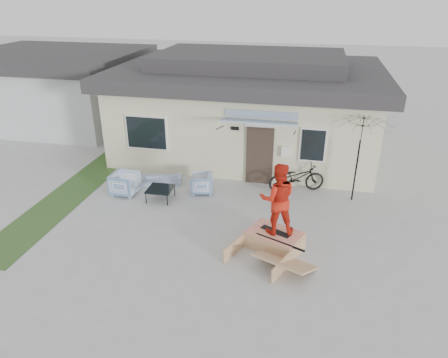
% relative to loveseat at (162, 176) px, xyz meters
% --- Properties ---
extents(ground, '(90.00, 90.00, 0.00)m').
position_rel_loveseat_xyz_m(ground, '(2.41, -3.67, -0.27)').
color(ground, '#A5A5A5').
rests_on(ground, ground).
extents(grass_strip, '(1.40, 8.00, 0.01)m').
position_rel_loveseat_xyz_m(grass_strip, '(-2.79, -1.67, -0.27)').
color(grass_strip, '#2C4B21').
rests_on(grass_strip, ground).
extents(house, '(10.80, 8.49, 4.10)m').
position_rel_loveseat_xyz_m(house, '(2.41, 4.33, 1.67)').
color(house, beige).
rests_on(house, ground).
extents(neighbor_house, '(8.60, 7.60, 3.50)m').
position_rel_loveseat_xyz_m(neighbor_house, '(-8.09, 6.33, 1.51)').
color(neighbor_house, '#B8BDC1').
rests_on(neighbor_house, ground).
extents(loveseat, '(1.46, 0.79, 0.55)m').
position_rel_loveseat_xyz_m(loveseat, '(0.00, 0.00, 0.00)').
color(loveseat, teal).
rests_on(loveseat, ground).
extents(armchair_left, '(0.81, 0.86, 0.85)m').
position_rel_loveseat_xyz_m(armchair_left, '(-0.93, -1.04, 0.15)').
color(armchair_left, teal).
rests_on(armchair_left, ground).
extents(armchair_right, '(0.83, 0.86, 0.75)m').
position_rel_loveseat_xyz_m(armchair_right, '(1.60, -0.38, 0.10)').
color(armchair_right, teal).
rests_on(armchair_right, ground).
extents(coffee_table, '(0.84, 0.84, 0.41)m').
position_rel_loveseat_xyz_m(coffee_table, '(0.39, -1.19, -0.07)').
color(coffee_table, black).
rests_on(coffee_table, ground).
extents(bicycle, '(2.07, 1.32, 1.25)m').
position_rel_loveseat_xyz_m(bicycle, '(4.77, 0.43, 0.35)').
color(bicycle, black).
rests_on(bicycle, ground).
extents(patio_umbrella, '(2.19, 2.10, 2.20)m').
position_rel_loveseat_xyz_m(patio_umbrella, '(6.64, 0.17, 1.48)').
color(patio_umbrella, black).
rests_on(patio_umbrella, ground).
extents(skate_ramp, '(2.02, 2.27, 0.47)m').
position_rel_loveseat_xyz_m(skate_ramp, '(4.40, -3.16, -0.04)').
color(skate_ramp, tan).
rests_on(skate_ramp, ground).
extents(skateboard, '(0.87, 0.57, 0.05)m').
position_rel_loveseat_xyz_m(skateboard, '(4.42, -3.12, 0.22)').
color(skateboard, black).
rests_on(skateboard, skate_ramp).
extents(skater, '(1.10, 0.93, 1.98)m').
position_rel_loveseat_xyz_m(skater, '(4.42, -3.12, 1.24)').
color(skater, red).
rests_on(skater, skateboard).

